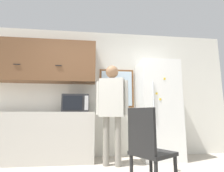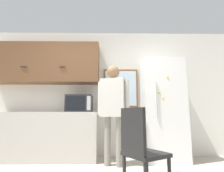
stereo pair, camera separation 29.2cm
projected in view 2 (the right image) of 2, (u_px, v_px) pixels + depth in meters
The scene contains 8 objects.
back_wall at pixel (99, 91), 3.83m from camera, with size 6.00×0.06×2.70m.
counter at pixel (40, 136), 3.35m from camera, with size 2.20×0.58×0.90m.
upper_cabinets at pixel (47, 64), 3.69m from camera, with size 2.20×0.39×0.84m.
microwave at pixel (79, 104), 3.44m from camera, with size 0.49×0.43×0.33m.
person at pixel (113, 103), 3.08m from camera, with size 0.55×0.35×1.73m.
refrigerator at pixel (162, 109), 3.43m from camera, with size 0.76×0.68×1.92m.
chair at pixel (140, 147), 1.90m from camera, with size 0.55×0.55×0.92m.
window at pixel (121, 88), 3.80m from camera, with size 0.75×0.05×0.84m.
Camera 2 is at (0.22, -1.81, 0.85)m, focal length 28.00 mm.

